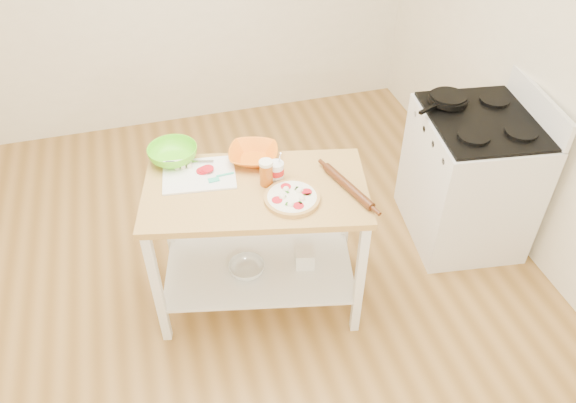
% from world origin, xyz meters
% --- Properties ---
extents(room_shell, '(4.04, 4.54, 2.74)m').
position_xyz_m(room_shell, '(0.00, 0.00, 1.35)').
color(room_shell, '#A4783C').
rests_on(room_shell, ground).
extents(prep_island, '(1.33, 0.91, 0.90)m').
position_xyz_m(prep_island, '(0.12, -0.03, 0.65)').
color(prep_island, tan).
rests_on(prep_island, ground).
extents(gas_stove, '(0.79, 0.89, 1.11)m').
position_xyz_m(gas_stove, '(1.65, 0.20, 0.47)').
color(gas_stove, white).
rests_on(gas_stove, ground).
extents(skillet, '(0.39, 0.26, 0.03)m').
position_xyz_m(skillet, '(1.50, 0.43, 0.98)').
color(skillet, black).
rests_on(skillet, gas_stove).
extents(pizza, '(0.30, 0.30, 0.05)m').
position_xyz_m(pizza, '(0.28, -0.18, 0.92)').
color(pizza, tan).
rests_on(pizza, prep_island).
extents(cutting_board, '(0.43, 0.35, 0.04)m').
position_xyz_m(cutting_board, '(-0.16, 0.17, 0.91)').
color(cutting_board, white).
rests_on(cutting_board, prep_island).
extents(spatula, '(0.15, 0.06, 0.01)m').
position_xyz_m(spatula, '(-0.05, 0.10, 0.92)').
color(spatula, '#39CAA8').
rests_on(spatula, cutting_board).
extents(knife, '(0.27, 0.07, 0.01)m').
position_xyz_m(knife, '(-0.23, 0.28, 0.92)').
color(knife, silver).
rests_on(knife, cutting_board).
extents(orange_bowl, '(0.36, 0.36, 0.07)m').
position_xyz_m(orange_bowl, '(0.17, 0.22, 0.93)').
color(orange_bowl, orange).
rests_on(orange_bowl, prep_island).
extents(green_bowl, '(0.35, 0.35, 0.09)m').
position_xyz_m(green_bowl, '(-0.27, 0.34, 0.94)').
color(green_bowl, '#62E01C').
rests_on(green_bowl, prep_island).
extents(beer_pint, '(0.08, 0.08, 0.15)m').
position_xyz_m(beer_pint, '(0.19, -0.01, 0.98)').
color(beer_pint, '#AB4F12').
rests_on(beer_pint, prep_island).
extents(yogurt_tub, '(0.09, 0.09, 0.18)m').
position_xyz_m(yogurt_tub, '(0.25, 0.02, 0.95)').
color(yogurt_tub, white).
rests_on(yogurt_tub, prep_island).
extents(rolling_pin, '(0.16, 0.41, 0.05)m').
position_xyz_m(rolling_pin, '(0.60, -0.18, 0.92)').
color(rolling_pin, '#502812').
rests_on(rolling_pin, prep_island).
extents(shelf_glass_bowl, '(0.22, 0.22, 0.07)m').
position_xyz_m(shelf_glass_bowl, '(0.04, -0.04, 0.29)').
color(shelf_glass_bowl, silver).
rests_on(shelf_glass_bowl, prep_island).
extents(shelf_bin, '(0.14, 0.14, 0.11)m').
position_xyz_m(shelf_bin, '(0.40, -0.07, 0.32)').
color(shelf_bin, white).
rests_on(shelf_bin, prep_island).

